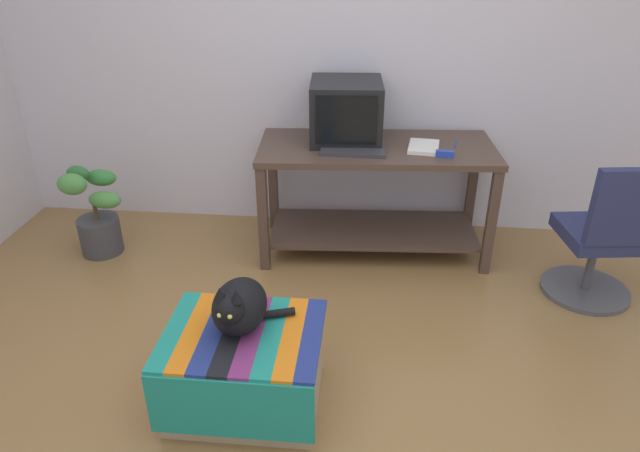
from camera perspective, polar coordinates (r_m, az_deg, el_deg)
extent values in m
plane|color=olive|center=(2.76, -1.45, -18.64)|extent=(14.00, 14.00, 0.00)
cube|color=silver|center=(4.00, 1.96, 17.74)|extent=(8.00, 0.10, 2.60)
cube|color=#4C382D|center=(3.61, -5.70, 0.63)|extent=(0.06, 0.06, 0.71)
cube|color=#4C382D|center=(3.71, 16.74, 0.27)|extent=(0.06, 0.06, 0.71)
cube|color=#4C382D|center=(4.22, 14.97, 3.94)|extent=(0.06, 0.06, 0.71)
cube|color=#4C382D|center=(4.14, -4.71, 4.33)|extent=(0.06, 0.06, 0.71)
cube|color=#4C382D|center=(3.95, 5.30, -0.36)|extent=(1.42, 0.65, 0.02)
cube|color=#4C382D|center=(3.71, 5.70, 7.73)|extent=(1.55, 0.76, 0.04)
cube|color=black|center=(3.80, 2.56, 8.81)|extent=(0.34, 0.34, 0.02)
cube|color=black|center=(3.74, 2.62, 11.45)|extent=(0.48, 0.48, 0.38)
cube|color=black|center=(3.51, 2.65, 10.52)|extent=(0.37, 0.03, 0.30)
cube|color=#333338|center=(3.55, 3.31, 7.44)|extent=(0.40, 0.16, 0.02)
cube|color=white|center=(3.68, 10.33, 7.80)|extent=(0.22, 0.27, 0.02)
cube|color=tan|center=(2.73, -7.49, -13.98)|extent=(0.67, 0.53, 0.39)
cube|color=#1E897A|center=(2.50, -9.02, -17.73)|extent=(0.71, 0.01, 0.31)
cube|color=#1E897A|center=(2.68, -14.33, -10.04)|extent=(0.09, 0.57, 0.02)
cube|color=orange|center=(2.65, -12.50, -10.23)|extent=(0.09, 0.57, 0.02)
cube|color=navy|center=(2.63, -10.63, -10.41)|extent=(0.09, 0.57, 0.02)
cube|color=black|center=(2.61, -8.73, -10.58)|extent=(0.09, 0.57, 0.02)
cube|color=#7A2D6B|center=(2.59, -6.80, -10.75)|extent=(0.09, 0.57, 0.02)
cube|color=#1E897A|center=(2.57, -4.84, -10.90)|extent=(0.09, 0.57, 0.02)
cube|color=orange|center=(2.56, -2.86, -11.04)|extent=(0.09, 0.57, 0.02)
cube|color=navy|center=(2.55, -0.86, -11.18)|extent=(0.09, 0.57, 0.02)
ellipsoid|color=black|center=(2.56, -8.04, -7.94)|extent=(0.27, 0.34, 0.23)
sphere|color=black|center=(2.43, -9.04, -8.29)|extent=(0.13, 0.13, 0.13)
cylinder|color=black|center=(2.65, -5.23, -8.82)|extent=(0.25, 0.11, 0.04)
cone|color=black|center=(2.40, -9.98, -6.66)|extent=(0.05, 0.05, 0.06)
cone|color=black|center=(2.38, -8.37, -6.89)|extent=(0.05, 0.05, 0.06)
sphere|color=#C6D151|center=(2.39, -10.04, -8.80)|extent=(0.02, 0.02, 0.02)
sphere|color=#C6D151|center=(2.38, -9.01, -8.96)|extent=(0.02, 0.02, 0.02)
cylinder|color=#3D3D42|center=(4.18, -21.11, -0.87)|extent=(0.28, 0.28, 0.25)
cylinder|color=brown|center=(4.10, -21.53, 1.35)|extent=(0.03, 0.03, 0.11)
ellipsoid|color=#4C8E42|center=(4.00, -20.73, 2.45)|extent=(0.22, 0.12, 0.12)
ellipsoid|color=#38843D|center=(4.09, -21.07, 4.54)|extent=(0.21, 0.11, 0.11)
ellipsoid|color=#2D7033|center=(4.05, -23.08, 4.84)|extent=(0.15, 0.09, 0.10)
ellipsoid|color=#4C8E42|center=(3.89, -23.58, 3.85)|extent=(0.19, 0.13, 0.14)
cylinder|color=#4C4C51|center=(3.89, 24.93, -5.79)|extent=(0.52, 0.52, 0.03)
cylinder|color=#4C4C51|center=(3.80, 25.48, -3.45)|extent=(0.05, 0.05, 0.34)
cube|color=navy|center=(3.70, 26.13, -0.67)|extent=(0.47, 0.47, 0.08)
cube|color=navy|center=(3.45, 28.34, 1.63)|extent=(0.38, 0.11, 0.44)
cube|color=#2342B7|center=(3.57, 12.39, 7.07)|extent=(0.11, 0.05, 0.04)
cylinder|color=#2351B2|center=(3.81, 13.42, 8.03)|extent=(0.03, 0.14, 0.01)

